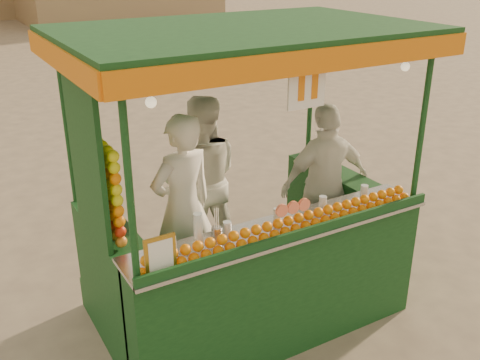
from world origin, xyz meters
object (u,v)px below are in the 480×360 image
vendor_left (183,207)px  vendor_right (325,184)px  vendor_middle (201,179)px  juice_cart (243,237)px

vendor_left → vendor_right: (1.52, -0.15, -0.04)m
vendor_middle → vendor_right: vendor_middle is taller
vendor_left → vendor_middle: bearing=-140.7°
vendor_middle → vendor_left: bearing=69.4°
vendor_right → juice_cart: bearing=15.0°
vendor_middle → juice_cart: bearing=113.5°
juice_cart → vendor_right: bearing=7.1°
juice_cart → vendor_left: bearing=149.7°
juice_cart → vendor_middle: (-0.04, 0.78, 0.30)m
vendor_middle → vendor_right: (1.09, -0.65, -0.04)m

